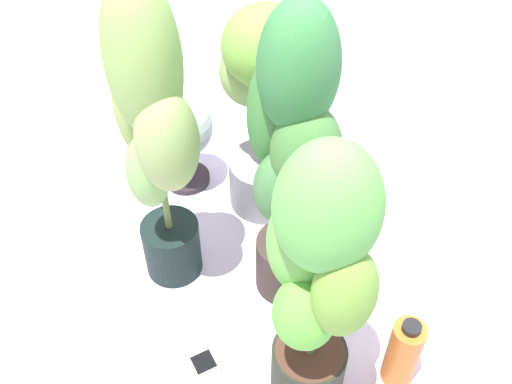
{
  "coord_description": "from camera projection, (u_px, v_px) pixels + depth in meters",
  "views": [
    {
      "loc": [
        0.75,
        -0.87,
        1.66
      ],
      "look_at": [
        -0.08,
        0.06,
        0.42
      ],
      "focal_mm": 41.53,
      "sensor_mm": 36.0,
      "label": 1
    }
  ],
  "objects": [
    {
      "name": "hygrometer_box",
      "position": [
        204.0,
        364.0,
        1.8
      ],
      "size": [
        0.1,
        0.1,
        0.03
      ],
      "rotation": [
        0.0,
        0.0,
        -1.93
      ],
      "color": "white",
      "rests_on": "ground"
    },
    {
      "name": "potted_plant_center",
      "position": [
        291.0,
        150.0,
        1.6
      ],
      "size": [
        0.38,
        0.29,
        1.04
      ],
      "color": "#312620",
      "rests_on": "ground"
    },
    {
      "name": "ground_plane",
      "position": [
        262.0,
        300.0,
        1.98
      ],
      "size": [
        8.0,
        8.0,
        0.0
      ],
      "primitive_type": "plane",
      "color": "silver",
      "rests_on": "ground"
    },
    {
      "name": "potted_plant_back_left",
      "position": [
        263.0,
        100.0,
        2.0
      ],
      "size": [
        0.41,
        0.34,
        0.81
      ],
      "color": "gray",
      "rests_on": "ground"
    },
    {
      "name": "nutrient_bottle",
      "position": [
        403.0,
        353.0,
        1.7
      ],
      "size": [
        0.1,
        0.1,
        0.27
      ],
      "color": "#C86222",
      "rests_on": "ground"
    },
    {
      "name": "potted_plant_front_left",
      "position": [
        153.0,
        129.0,
        1.63
      ],
      "size": [
        0.32,
        0.27,
        1.08
      ],
      "color": "black",
      "rests_on": "ground"
    },
    {
      "name": "potted_plant_front_right",
      "position": [
        318.0,
        274.0,
        1.37
      ],
      "size": [
        0.35,
        0.32,
        0.94
      ],
      "color": "black",
      "rests_on": "ground"
    },
    {
      "name": "floor_fan",
      "position": [
        182.0,
        131.0,
        2.21
      ],
      "size": [
        0.33,
        0.33,
        0.39
      ],
      "rotation": [
        0.0,
        0.0,
        2.4
      ],
      "color": "#271F24",
      "rests_on": "ground"
    }
  ]
}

